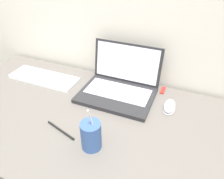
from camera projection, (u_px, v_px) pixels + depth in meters
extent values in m
cube|color=#5B5651|center=(88.00, 166.00, 1.18)|extent=(1.45, 0.75, 0.73)
cube|color=#232326|center=(116.00, 95.00, 1.08)|extent=(0.36, 0.26, 0.02)
cube|color=#B7B7BC|center=(118.00, 91.00, 1.09)|extent=(0.32, 0.14, 0.00)
cube|color=#232326|center=(127.00, 63.00, 1.13)|extent=(0.36, 0.04, 0.20)
cube|color=white|center=(127.00, 63.00, 1.13)|extent=(0.33, 0.03, 0.18)
cylinder|color=#33518C|center=(91.00, 135.00, 0.80)|extent=(0.08, 0.08, 0.11)
cylinder|color=black|center=(90.00, 125.00, 0.77)|extent=(0.07, 0.07, 0.01)
cylinder|color=white|center=(92.00, 124.00, 0.76)|extent=(0.01, 0.05, 0.16)
ellipsoid|color=#B2B2B7|center=(169.00, 108.00, 1.01)|extent=(0.05, 0.10, 0.01)
ellipsoid|color=silver|center=(169.00, 106.00, 1.00)|extent=(0.05, 0.10, 0.03)
cube|color=silver|center=(44.00, 78.00, 1.22)|extent=(0.39, 0.13, 0.02)
cube|color=#B2261E|center=(163.00, 90.00, 1.13)|extent=(0.02, 0.06, 0.01)
cylinder|color=black|center=(61.00, 130.00, 0.89)|extent=(0.15, 0.05, 0.01)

